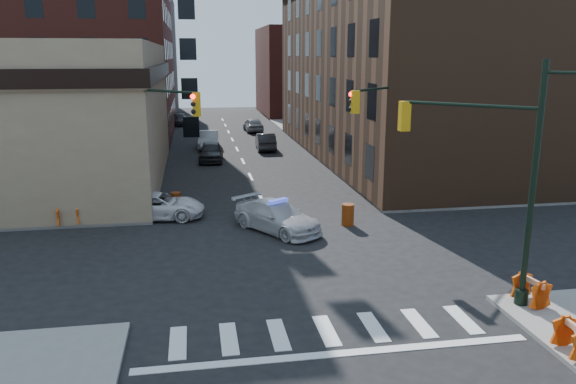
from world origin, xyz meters
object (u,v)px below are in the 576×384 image
object	(u,v)px
pedestrian_a	(81,202)
pedestrian_b	(108,201)
parked_car_enear	(266,142)
barricade_nw_a	(106,209)
barrel_bank	(176,201)
parked_car_wfar	(209,140)
pickup	(157,206)
barrel_road	(348,215)
parked_car_wnear	(211,151)
police_car	(277,217)
barricade_se_a	(531,291)

from	to	relation	value
pedestrian_a	pedestrian_b	bearing A→B (deg)	3.90
pedestrian_b	pedestrian_a	bearing A→B (deg)	176.50
parked_car_enear	barricade_nw_a	world-z (taller)	parked_car_enear
barrel_bank	parked_car_wfar	bearing A→B (deg)	83.35
pickup	barrel_road	size ratio (longest dim) A/B	4.45
barrel_road	parked_car_wfar	bearing A→B (deg)	103.75
pedestrian_b	parked_car_wnear	bearing A→B (deg)	80.07
police_car	pedestrian_b	bearing A→B (deg)	125.95
parked_car_wnear	pedestrian_b	world-z (taller)	pedestrian_b
police_car	parked_car_wnear	world-z (taller)	parked_car_wnear
pickup	pedestrian_a	bearing A→B (deg)	93.57
parked_car_enear	barrel_bank	size ratio (longest dim) A/B	4.73
parked_car_wfar	police_car	bearing A→B (deg)	-80.69
barrel_road	barricade_nw_a	world-z (taller)	barricade_nw_a
barrel_road	barricade_nw_a	distance (m)	12.30
parked_car_enear	barrel_bank	xyz separation A→B (m)	(-7.40, -18.98, -0.27)
police_car	barricade_nw_a	xyz separation A→B (m)	(-8.37, 3.10, -0.08)
barricade_nw_a	barricade_se_a	bearing A→B (deg)	-53.85
pedestrian_a	barricade_nw_a	size ratio (longest dim) A/B	1.31
barrel_bank	barricade_nw_a	size ratio (longest dim) A/B	0.74
barricade_se_a	barrel_bank	bearing A→B (deg)	31.13
barrel_road	pickup	bearing A→B (deg)	163.34
barrel_bank	barricade_nw_a	xyz separation A→B (m)	(-3.48, -1.65, 0.15)
barrel_bank	barricade_nw_a	bearing A→B (deg)	-154.63
pickup	parked_car_wfar	xyz separation A→B (m)	(3.30, 22.14, 0.13)
police_car	barrel_road	size ratio (longest dim) A/B	4.55
pickup	parked_car_wnear	xyz separation A→B (m)	(3.30, 15.86, 0.11)
police_car	barricade_nw_a	world-z (taller)	police_car
pickup	parked_car_wfar	world-z (taller)	parked_car_wfar
parked_car_wfar	pedestrian_a	bearing A→B (deg)	-104.29
pedestrian_b	barrel_road	xyz separation A→B (m)	(11.83, -2.69, -0.51)
parked_car_wfar	barricade_se_a	xyz separation A→B (m)	(9.60, -35.09, -0.19)
barrel_bank	pickup	bearing A→B (deg)	-119.52
parked_car_wnear	pedestrian_b	bearing A→B (deg)	-105.48
pedestrian_a	pedestrian_b	xyz separation A→B (m)	(1.39, -0.33, 0.06)
barrel_road	barricade_se_a	bearing A→B (deg)	-70.95
pedestrian_b	barrel_road	size ratio (longest dim) A/B	1.66
pedestrian_a	parked_car_enear	bearing A→B (deg)	76.45
pickup	parked_car_wnear	bearing A→B (deg)	-5.19
police_car	pedestrian_b	distance (m)	8.77
police_car	pickup	size ratio (longest dim) A/B	1.02
pickup	barricade_nw_a	xyz separation A→B (m)	(-2.58, -0.05, -0.04)
barrel_road	barricade_nw_a	xyz separation A→B (m)	(-11.98, 2.76, 0.09)
pedestrian_b	barricade_nw_a	bearing A→B (deg)	163.80
parked_car_enear	barricade_se_a	world-z (taller)	parked_car_enear
pedestrian_a	barrel_road	distance (m)	13.57
pedestrian_b	barrel_road	bearing A→B (deg)	-3.01
barrel_bank	parked_car_wnear	bearing A→B (deg)	80.46
police_car	barricade_se_a	size ratio (longest dim) A/B	4.06
police_car	pedestrian_a	distance (m)	10.18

